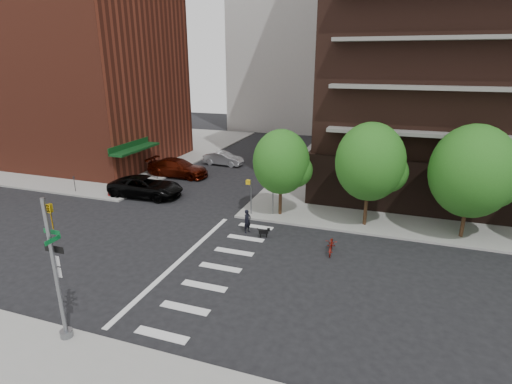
# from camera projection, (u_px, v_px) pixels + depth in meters

# --- Properties ---
(ground) EXTENTS (120.00, 120.00, 0.00)m
(ground) POSITION_uv_depth(u_px,v_px,m) (173.00, 259.00, 22.89)
(ground) COLOR black
(ground) RESTS_ON ground
(sidewalk_ne) EXTENTS (39.00, 33.00, 0.15)m
(sidewalk_ne) POSITION_uv_depth(u_px,v_px,m) (492.00, 180.00, 37.57)
(sidewalk_ne) COLOR gray
(sidewalk_ne) RESTS_ON ground
(sidewalk_nw) EXTENTS (31.00, 33.00, 0.15)m
(sidewalk_nw) POSITION_uv_depth(u_px,v_px,m) (99.00, 147.00, 51.53)
(sidewalk_nw) COLOR gray
(sidewalk_nw) RESTS_ON ground
(crosswalk) EXTENTS (3.85, 13.00, 0.01)m
(crosswalk) POSITION_uv_depth(u_px,v_px,m) (207.00, 265.00, 22.20)
(crosswalk) COLOR silver
(crosswalk) RESTS_ON ground
(midrise_nw) EXTENTS (21.40, 15.50, 20.00)m
(midrise_nw) POSITION_uv_depth(u_px,v_px,m) (72.00, 67.00, 42.64)
(midrise_nw) COLOR maroon
(midrise_nw) RESTS_ON sidewalk_nw
(tree_a) EXTENTS (4.00, 4.00, 5.90)m
(tree_a) POSITION_uv_depth(u_px,v_px,m) (281.00, 162.00, 27.99)
(tree_a) COLOR #301E11
(tree_a) RESTS_ON sidewalk_ne
(tree_b) EXTENTS (4.50, 4.50, 6.65)m
(tree_b) POSITION_uv_depth(u_px,v_px,m) (370.00, 162.00, 25.97)
(tree_b) COLOR #301E11
(tree_b) RESTS_ON sidewalk_ne
(tree_c) EXTENTS (5.00, 5.00, 6.80)m
(tree_c) POSITION_uv_depth(u_px,v_px,m) (472.00, 171.00, 24.14)
(tree_c) COLOR #301E11
(tree_c) RESTS_ON sidewalk_ne
(traffic_signal) EXTENTS (0.90, 0.75, 6.00)m
(traffic_signal) POSITION_uv_depth(u_px,v_px,m) (58.00, 282.00, 15.46)
(traffic_signal) COLOR slate
(traffic_signal) RESTS_ON sidewalk_s
(pedestrian_signal) EXTENTS (2.18, 0.67, 2.60)m
(pedestrian_signal) POSITION_uv_depth(u_px,v_px,m) (256.00, 192.00, 28.69)
(pedestrian_signal) COLOR slate
(pedestrian_signal) RESTS_ON sidewalk_ne
(fire_hydrant) EXTENTS (0.24, 0.24, 0.73)m
(fire_hydrant) POSITION_uv_depth(u_px,v_px,m) (109.00, 191.00, 32.97)
(fire_hydrant) COLOR #A50C0C
(fire_hydrant) RESTS_ON sidewalk_nw
(parking_meter) EXTENTS (0.10, 0.08, 1.32)m
(parking_meter) POSITION_uv_depth(u_px,v_px,m) (74.00, 182.00, 33.92)
(parking_meter) COLOR black
(parking_meter) RESTS_ON sidewalk_nw
(parked_car_black) EXTENTS (3.12, 6.27, 1.71)m
(parked_car_black) POSITION_uv_depth(u_px,v_px,m) (146.00, 187.00, 33.08)
(parked_car_black) COLOR black
(parked_car_black) RESTS_ON ground
(parked_car_maroon) EXTENTS (2.47, 6.03, 1.75)m
(parked_car_maroon) POSITION_uv_depth(u_px,v_px,m) (178.00, 168.00, 38.73)
(parked_car_maroon) COLOR #3E0C04
(parked_car_maroon) RESTS_ON ground
(parked_car_silver) EXTENTS (1.73, 4.41, 1.43)m
(parked_car_silver) POSITION_uv_depth(u_px,v_px,m) (223.00, 159.00, 43.01)
(parked_car_silver) COLOR #B6B8BD
(parked_car_silver) RESTS_ON ground
(scooter) EXTENTS (0.79, 1.90, 0.98)m
(scooter) POSITION_uv_depth(u_px,v_px,m) (331.00, 245.00, 23.52)
(scooter) COLOR maroon
(scooter) RESTS_ON ground
(dog_walker) EXTENTS (0.68, 0.58, 1.58)m
(dog_walker) POSITION_uv_depth(u_px,v_px,m) (247.00, 221.00, 26.19)
(dog_walker) COLOR black
(dog_walker) RESTS_ON ground
(dog) EXTENTS (0.73, 0.43, 0.61)m
(dog) POSITION_uv_depth(u_px,v_px,m) (264.00, 232.00, 25.59)
(dog) COLOR black
(dog) RESTS_ON ground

